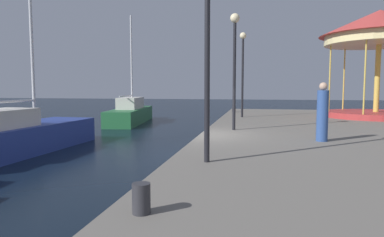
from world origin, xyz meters
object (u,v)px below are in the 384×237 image
at_px(sailboat_green, 130,113).
at_px(sailboat_blue, 15,136).
at_px(carousel, 379,37).
at_px(lamp_post_near_edge, 207,14).
at_px(person_by_the_water, 322,114).
at_px(lamp_post_mid_promenade, 235,51).
at_px(lamp_post_far_end, 243,60).
at_px(bollard_center, 234,109).
at_px(bollard_south, 141,198).

bearing_deg(sailboat_green, sailboat_blue, -90.43).
relative_size(sailboat_blue, carousel, 1.19).
xyz_separation_m(carousel, lamp_post_near_edge, (-7.48, -13.17, -1.16)).
relative_size(sailboat_blue, person_by_the_water, 4.13).
relative_size(lamp_post_mid_promenade, lamp_post_far_end, 0.96).
xyz_separation_m(lamp_post_mid_promenade, bollard_center, (-0.67, 9.91, -2.81)).
xyz_separation_m(sailboat_blue, bollard_center, (7.13, 12.16, 0.33)).
relative_size(carousel, bollard_south, 15.55).
relative_size(sailboat_green, carousel, 1.22).
bearing_deg(lamp_post_mid_promenade, lamp_post_near_edge, -91.80).
height_order(bollard_south, person_by_the_water, person_by_the_water).
relative_size(sailboat_blue, sailboat_green, 0.97).
bearing_deg(sailboat_green, bollard_center, 5.30).
bearing_deg(sailboat_green, lamp_post_near_edge, -63.68).
bearing_deg(person_by_the_water, sailboat_blue, 179.40).
distance_m(bollard_center, person_by_the_water, 12.78).
height_order(sailboat_green, bollard_south, sailboat_green).
bearing_deg(lamp_post_near_edge, carousel, 60.41).
xyz_separation_m(sailboat_blue, sailboat_green, (0.09, 11.51, 0.02)).
relative_size(carousel, person_by_the_water, 3.48).
distance_m(sailboat_blue, person_by_the_water, 10.68).
height_order(carousel, lamp_post_far_end, carousel).
distance_m(sailboat_blue, carousel, 18.37).
bearing_deg(lamp_post_mid_promenade, sailboat_green, 129.80).
height_order(lamp_post_mid_promenade, bollard_center, lamp_post_mid_promenade).
distance_m(sailboat_green, bollard_center, 7.09).
bearing_deg(sailboat_green, lamp_post_far_end, -22.99).
bearing_deg(carousel, lamp_post_near_edge, -119.59).
height_order(sailboat_blue, lamp_post_mid_promenade, sailboat_blue).
xyz_separation_m(lamp_post_mid_promenade, bollard_south, (-0.57, -9.24, -2.81)).
distance_m(sailboat_green, carousel, 15.79).
distance_m(carousel, bollard_center, 9.38).
height_order(sailboat_green, lamp_post_far_end, sailboat_green).
relative_size(carousel, bollard_center, 15.55).
bearing_deg(lamp_post_near_edge, lamp_post_far_end, 88.85).
height_order(sailboat_blue, lamp_post_near_edge, sailboat_blue).
bearing_deg(bollard_center, person_by_the_water, -74.08).
height_order(bollard_center, person_by_the_water, person_by_the_water).
height_order(carousel, lamp_post_mid_promenade, carousel).
distance_m(carousel, lamp_post_near_edge, 15.19).
distance_m(lamp_post_near_edge, person_by_the_water, 5.25).
bearing_deg(person_by_the_water, lamp_post_far_end, 108.47).
height_order(sailboat_blue, lamp_post_far_end, sailboat_blue).
bearing_deg(bollard_center, lamp_post_mid_promenade, -86.15).
xyz_separation_m(lamp_post_near_edge, lamp_post_mid_promenade, (0.19, 5.96, -0.18)).
height_order(sailboat_blue, sailboat_green, sailboat_green).
xyz_separation_m(lamp_post_mid_promenade, lamp_post_far_end, (0.05, 5.96, 0.12)).
xyz_separation_m(sailboat_green, lamp_post_far_end, (7.77, -3.30, 3.25)).
bearing_deg(lamp_post_mid_promenade, person_by_the_water, -39.82).
bearing_deg(lamp_post_far_end, carousel, 9.75).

